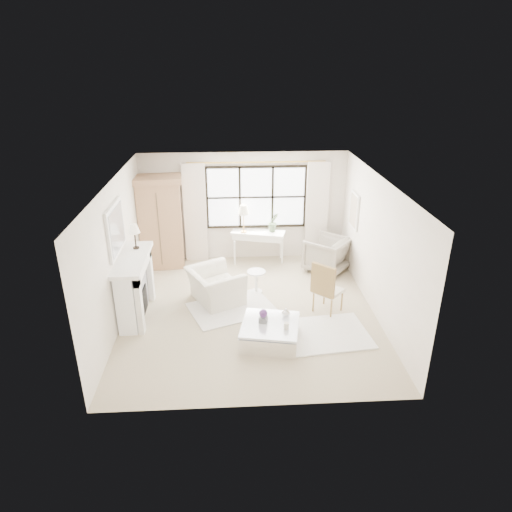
% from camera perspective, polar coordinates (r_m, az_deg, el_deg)
% --- Properties ---
extents(floor, '(5.50, 5.50, 0.00)m').
position_cam_1_polar(floor, '(9.35, -0.80, -6.92)').
color(floor, '#BCAC8C').
rests_on(floor, ground).
extents(ceiling, '(5.50, 5.50, 0.00)m').
position_cam_1_polar(ceiling, '(8.31, -0.91, 9.32)').
color(ceiling, white).
rests_on(ceiling, ground).
extents(wall_back, '(5.00, 0.00, 5.00)m').
position_cam_1_polar(wall_back, '(11.32, -1.50, 6.16)').
color(wall_back, silver).
rests_on(wall_back, ground).
extents(wall_front, '(5.00, 0.00, 5.00)m').
position_cam_1_polar(wall_front, '(6.31, 0.33, -9.08)').
color(wall_front, beige).
rests_on(wall_front, ground).
extents(wall_left, '(0.00, 5.50, 5.50)m').
position_cam_1_polar(wall_left, '(8.99, -16.97, 0.31)').
color(wall_left, silver).
rests_on(wall_left, ground).
extents(wall_right, '(0.00, 5.50, 5.50)m').
position_cam_1_polar(wall_right, '(9.19, 14.92, 1.06)').
color(wall_right, white).
rests_on(wall_right, ground).
extents(window_pane, '(2.40, 0.02, 1.50)m').
position_cam_1_polar(window_pane, '(11.24, 0.03, 7.37)').
color(window_pane, white).
rests_on(window_pane, wall_back).
extents(window_frame, '(2.50, 0.04, 1.50)m').
position_cam_1_polar(window_frame, '(11.23, 0.03, 7.36)').
color(window_frame, black).
rests_on(window_frame, wall_back).
extents(curtain_rod, '(3.30, 0.04, 0.04)m').
position_cam_1_polar(curtain_rod, '(10.97, 0.05, 11.65)').
color(curtain_rod, gold).
rests_on(curtain_rod, wall_back).
extents(curtain_left, '(0.55, 0.10, 2.47)m').
position_cam_1_polar(curtain_left, '(11.29, -7.60, 5.28)').
color(curtain_left, silver).
rests_on(curtain_left, ground).
extents(curtain_right, '(0.55, 0.10, 2.47)m').
position_cam_1_polar(curtain_right, '(11.46, 7.59, 5.57)').
color(curtain_right, silver).
rests_on(curtain_right, ground).
extents(fireplace, '(0.58, 1.66, 1.26)m').
position_cam_1_polar(fireplace, '(9.23, -15.09, -3.65)').
color(fireplace, white).
rests_on(fireplace, ground).
extents(mirror_frame, '(0.05, 1.15, 0.95)m').
position_cam_1_polar(mirror_frame, '(8.81, -17.16, 3.24)').
color(mirror_frame, white).
rests_on(mirror_frame, wall_left).
extents(mirror_glass, '(0.02, 1.00, 0.80)m').
position_cam_1_polar(mirror_glass, '(8.80, -16.97, 3.25)').
color(mirror_glass, silver).
rests_on(mirror_glass, wall_left).
extents(art_frame, '(0.04, 0.62, 0.82)m').
position_cam_1_polar(art_frame, '(10.64, 12.18, 5.59)').
color(art_frame, white).
rests_on(art_frame, wall_right).
extents(art_canvas, '(0.01, 0.52, 0.72)m').
position_cam_1_polar(art_canvas, '(10.63, 12.08, 5.59)').
color(art_canvas, '#C6B499').
rests_on(art_canvas, wall_right).
extents(mantel_lamp, '(0.22, 0.22, 0.51)m').
position_cam_1_polar(mantel_lamp, '(9.23, -14.99, 3.19)').
color(mantel_lamp, black).
rests_on(mantel_lamp, fireplace).
extents(armoire, '(1.18, 0.80, 2.24)m').
position_cam_1_polar(armoire, '(11.14, -11.85, 4.20)').
color(armoire, tan).
rests_on(armoire, floor).
extents(console_table, '(1.37, 0.76, 0.80)m').
position_cam_1_polar(console_table, '(11.39, 0.26, 1.19)').
color(console_table, white).
rests_on(console_table, floor).
extents(console_lamp, '(0.28, 0.28, 0.69)m').
position_cam_1_polar(console_lamp, '(11.03, -1.57, 5.71)').
color(console_lamp, '#AD7B3C').
rests_on(console_lamp, console_table).
extents(orchid_plant, '(0.31, 0.28, 0.48)m').
position_cam_1_polar(orchid_plant, '(11.18, 2.18, 4.25)').
color(orchid_plant, '#506845').
rests_on(orchid_plant, console_table).
extents(side_table, '(0.40, 0.40, 0.51)m').
position_cam_1_polar(side_table, '(9.92, 0.04, -2.83)').
color(side_table, silver).
rests_on(side_table, floor).
extents(rug_left, '(1.95, 1.68, 0.03)m').
position_cam_1_polar(rug_left, '(9.44, -3.02, -6.55)').
color(rug_left, white).
rests_on(rug_left, floor).
extents(rug_right, '(1.77, 1.41, 0.03)m').
position_cam_1_polar(rug_right, '(8.71, 8.44, -9.60)').
color(rug_right, white).
rests_on(rug_right, floor).
extents(club_armchair, '(1.35, 1.41, 0.71)m').
position_cam_1_polar(club_armchair, '(9.59, -5.12, -3.75)').
color(club_armchair, white).
rests_on(club_armchair, floor).
extents(wingback_chair, '(1.27, 1.27, 0.83)m').
position_cam_1_polar(wingback_chair, '(11.03, 8.82, 0.20)').
color(wingback_chair, '#9E9586').
rests_on(wingback_chair, floor).
extents(french_chair, '(0.68, 0.68, 1.08)m').
position_cam_1_polar(french_chair, '(9.31, 8.89, -5.19)').
color(french_chair, '#9E7A42').
rests_on(french_chair, floor).
extents(coffee_table, '(1.18, 1.18, 0.38)m').
position_cam_1_polar(coffee_table, '(8.35, 1.77, -9.60)').
color(coffee_table, white).
rests_on(coffee_table, floor).
extents(planter_box, '(0.18, 0.18, 0.11)m').
position_cam_1_polar(planter_box, '(8.26, 0.91, -7.93)').
color(planter_box, slate).
rests_on(planter_box, coffee_table).
extents(planter_flowers, '(0.15, 0.15, 0.15)m').
position_cam_1_polar(planter_flowers, '(8.19, 0.91, -7.17)').
color(planter_flowers, '#522A6A').
rests_on(planter_flowers, planter_box).
extents(pillar_candle, '(0.09, 0.09, 0.12)m').
position_cam_1_polar(pillar_candle, '(8.08, 3.81, -8.72)').
color(pillar_candle, beige).
rests_on(pillar_candle, coffee_table).
extents(coffee_vase, '(0.17, 0.17, 0.16)m').
position_cam_1_polar(coffee_vase, '(8.44, 3.75, -7.04)').
color(coffee_vase, silver).
rests_on(coffee_vase, coffee_table).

